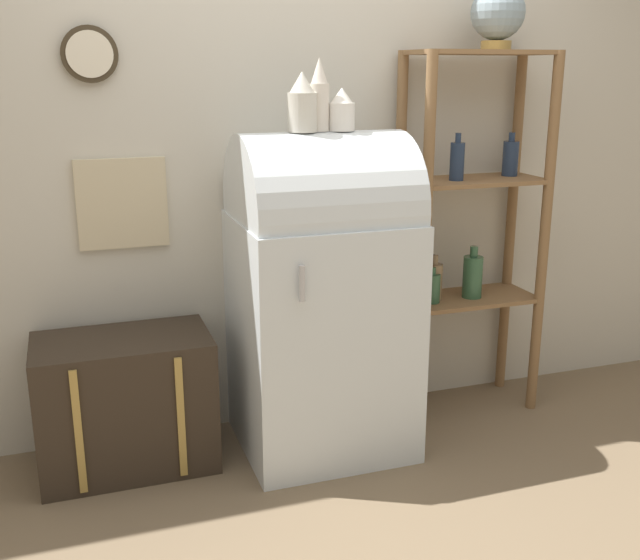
{
  "coord_description": "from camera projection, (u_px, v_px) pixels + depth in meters",
  "views": [
    {
      "loc": [
        -1.02,
        -2.73,
        1.66
      ],
      "look_at": [
        -0.01,
        0.22,
        0.78
      ],
      "focal_mm": 42.0,
      "sensor_mm": 36.0,
      "label": 1
    }
  ],
  "objects": [
    {
      "name": "shelf_unit",
      "position": [
        470.0,
        219.0,
        3.57
      ],
      "size": [
        0.68,
        0.34,
        1.74
      ],
      "color": "olive",
      "rests_on": "ground_plane"
    },
    {
      "name": "refrigerator",
      "position": [
        321.0,
        290.0,
        3.26
      ],
      "size": [
        0.72,
        0.7,
        1.41
      ],
      "color": "silver",
      "rests_on": "ground_plane"
    },
    {
      "name": "vase_center",
      "position": [
        319.0,
        97.0,
        3.04
      ],
      "size": [
        0.08,
        0.08,
        0.29
      ],
      "color": "silver",
      "rests_on": "refrigerator"
    },
    {
      "name": "globe",
      "position": [
        498.0,
        14.0,
        3.32
      ],
      "size": [
        0.24,
        0.24,
        0.28
      ],
      "color": "#AD8942",
      "rests_on": "shelf_unit"
    },
    {
      "name": "suitcase_trunk",
      "position": [
        126.0,
        403.0,
        3.18
      ],
      "size": [
        0.73,
        0.44,
        0.58
      ],
      "color": "#33281E",
      "rests_on": "ground_plane"
    },
    {
      "name": "vase_right",
      "position": [
        342.0,
        111.0,
        3.07
      ],
      "size": [
        0.11,
        0.11,
        0.17
      ],
      "color": "white",
      "rests_on": "refrigerator"
    },
    {
      "name": "vase_left",
      "position": [
        302.0,
        104.0,
        3.0
      ],
      "size": [
        0.12,
        0.12,
        0.24
      ],
      "color": "beige",
      "rests_on": "refrigerator"
    },
    {
      "name": "ground_plane",
      "position": [
        338.0,
        464.0,
        3.26
      ],
      "size": [
        12.0,
        12.0,
        0.0
      ],
      "primitive_type": "plane",
      "color": "#7A664C"
    },
    {
      "name": "wall_back",
      "position": [
        295.0,
        139.0,
        3.41
      ],
      "size": [
        7.0,
        0.09,
        2.7
      ],
      "color": "beige",
      "rests_on": "ground_plane"
    }
  ]
}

